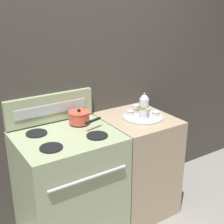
{
  "coord_description": "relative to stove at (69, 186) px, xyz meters",
  "views": [
    {
      "loc": [
        -1.18,
        -2.02,
        1.92
      ],
      "look_at": [
        0.16,
        0.06,
        1.0
      ],
      "focal_mm": 50.0,
      "sensor_mm": 36.0,
      "label": 1
    }
  ],
  "objects": [
    {
      "name": "serving_tray",
      "position": [
        0.72,
        -0.03,
        0.47
      ],
      "size": [
        0.36,
        0.36,
        0.01
      ],
      "color": "#B2B2B7",
      "rests_on": "side_counter"
    },
    {
      "name": "side_counter",
      "position": [
        0.69,
        0.0,
        -0.0
      ],
      "size": [
        0.58,
        0.65,
        0.92
      ],
      "color": "tan",
      "rests_on": "ground"
    },
    {
      "name": "control_panel",
      "position": [
        0.0,
        0.3,
        0.59
      ],
      "size": [
        0.76,
        0.05,
        0.24
      ],
      "color": "#9EAD84",
      "rests_on": "stove"
    },
    {
      "name": "stove",
      "position": [
        0.0,
        0.0,
        0.0
      ],
      "size": [
        0.78,
        0.68,
        0.93
      ],
      "color": "#9EAD84",
      "rests_on": "ground"
    },
    {
      "name": "teapot",
      "position": [
        0.71,
        -0.05,
        0.57
      ],
      "size": [
        0.08,
        0.13,
        0.22
      ],
      "color": "silver",
      "rests_on": "serving_tray"
    },
    {
      "name": "ground_plane",
      "position": [
        0.29,
        0.0,
        -0.46
      ],
      "size": [
        6.0,
        6.0,
        0.0
      ],
      "primitive_type": "plane",
      "color": "gray"
    },
    {
      "name": "wall_back",
      "position": [
        0.29,
        0.35,
        0.64
      ],
      "size": [
        6.0,
        0.05,
        2.2
      ],
      "color": "#423D38",
      "rests_on": "ground"
    },
    {
      "name": "teacup_front",
      "position": [
        0.8,
        0.02,
        0.5
      ],
      "size": [
        0.1,
        0.1,
        0.05
      ],
      "color": "silver",
      "rests_on": "serving_tray"
    },
    {
      "name": "saucepan",
      "position": [
        0.19,
        0.14,
        0.52
      ],
      "size": [
        0.21,
        0.28,
        0.12
      ],
      "color": "#D14C38",
      "rests_on": "stove"
    },
    {
      "name": "teacup_left",
      "position": [
        0.81,
        -0.09,
        0.5
      ],
      "size": [
        0.1,
        0.1,
        0.05
      ],
      "color": "silver",
      "rests_on": "serving_tray"
    },
    {
      "name": "creamer_jug",
      "position": [
        0.73,
        0.08,
        0.51
      ],
      "size": [
        0.06,
        0.06,
        0.07
      ],
      "color": "silver",
      "rests_on": "serving_tray"
    },
    {
      "name": "teacup_right",
      "position": [
        0.64,
        0.05,
        0.5
      ],
      "size": [
        0.1,
        0.1,
        0.05
      ],
      "color": "silver",
      "rests_on": "serving_tray"
    }
  ]
}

